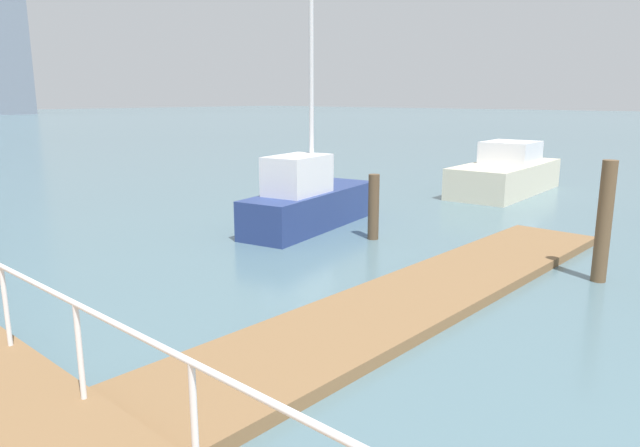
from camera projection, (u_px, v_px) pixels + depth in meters
The scene contains 6 objects.
floating_dock at pixel (421, 295), 10.15m from camera, with size 12.47×2.00×0.18m, color olive.
boardwalk_railing at pixel (192, 385), 4.60m from camera, with size 0.06×23.73×1.08m.
dock_piling_2 at pixel (604, 222), 10.97m from camera, with size 0.28×0.28×2.34m, color brown.
dock_piling_3 at pixel (374, 207), 14.37m from camera, with size 0.27×0.27×1.63m, color brown.
moored_boat_0 at pixel (506, 174), 21.41m from camera, with size 5.95×2.59×1.87m.
moored_boat_1 at pixel (309, 199), 15.65m from camera, with size 5.10×2.34×9.31m.
Camera 1 is at (-5.60, 3.00, 3.50)m, focal length 32.58 mm.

